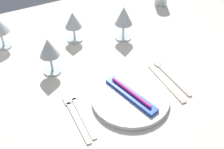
{
  "coord_description": "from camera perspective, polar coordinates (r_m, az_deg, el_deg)",
  "views": [
    {
      "loc": [
        -0.35,
        -0.76,
        1.4
      ],
      "look_at": [
        -0.0,
        -0.11,
        0.76
      ],
      "focal_mm": 44.72,
      "sensor_mm": 36.0,
      "label": 1
    }
  ],
  "objects": [
    {
      "name": "dining_table",
      "position": [
        1.12,
        -2.52,
        -0.49
      ],
      "size": [
        1.8,
        1.11,
        0.74
      ],
      "color": "silver",
      "rests_on": "ground"
    },
    {
      "name": "spoon_soup",
      "position": [
        1.03,
        11.22,
        0.25
      ],
      "size": [
        0.03,
        0.21,
        0.01
      ],
      "color": "beige",
      "rests_on": "dining_table"
    },
    {
      "name": "wine_glass_far",
      "position": [
        1.14,
        2.41,
        11.65
      ],
      "size": [
        0.07,
        0.07,
        0.15
      ],
      "color": "silver",
      "rests_on": "dining_table"
    },
    {
      "name": "dinner_plate",
      "position": [
        0.91,
        3.57,
        -4.93
      ],
      "size": [
        0.25,
        0.25,
        0.02
      ],
      "primitive_type": "cylinder",
      "color": "white",
      "rests_on": "dining_table"
    },
    {
      "name": "wine_glass_centre",
      "position": [
        0.98,
        -12.81,
        5.03
      ],
      "size": [
        0.07,
        0.07,
        0.14
      ],
      "color": "silver",
      "rests_on": "dining_table"
    },
    {
      "name": "toothbrush_package",
      "position": [
        0.9,
        3.61,
        -4.18
      ],
      "size": [
        0.08,
        0.21,
        0.02
      ],
      "color": "blue",
      "rests_on": "dinner_plate"
    },
    {
      "name": "wine_glass_left",
      "position": [
        1.15,
        -7.97,
        10.67
      ],
      "size": [
        0.07,
        0.07,
        0.13
      ],
      "color": "silver",
      "rests_on": "dining_table"
    },
    {
      "name": "fork_outer",
      "position": [
        0.88,
        -6.47,
        -7.53
      ],
      "size": [
        0.03,
        0.21,
        0.0
      ],
      "color": "beige",
      "rests_on": "dining_table"
    },
    {
      "name": "dinner_knife",
      "position": [
        0.98,
        11.14,
        -1.88
      ],
      "size": [
        0.02,
        0.21,
        0.0
      ],
      "color": "beige",
      "rests_on": "dining_table"
    },
    {
      "name": "fork_inner",
      "position": [
        0.87,
        -7.58,
        -8.41
      ],
      "size": [
        0.02,
        0.21,
        0.0
      ],
      "color": "beige",
      "rests_on": "dining_table"
    }
  ]
}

